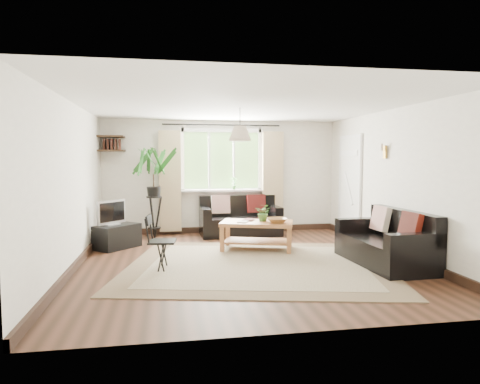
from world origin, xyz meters
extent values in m
plane|color=black|center=(0.00, 0.00, 0.00)|extent=(5.50, 5.50, 0.00)
plane|color=white|center=(0.00, 0.00, 2.40)|extent=(5.50, 5.50, 0.00)
cube|color=white|center=(0.00, 2.75, 1.20)|extent=(5.00, 0.02, 2.40)
cube|color=white|center=(0.00, -2.75, 1.20)|extent=(5.00, 0.02, 2.40)
cube|color=white|center=(-2.50, 0.00, 1.20)|extent=(0.02, 5.50, 2.40)
cube|color=white|center=(2.50, 0.00, 1.20)|extent=(0.02, 5.50, 2.40)
cube|color=#BEB093|center=(0.15, -0.25, 0.01)|extent=(4.39, 3.97, 0.02)
cube|color=silver|center=(2.47, 1.70, 1.00)|extent=(0.06, 0.96, 2.06)
imported|color=#3C692A|center=(0.49, 0.81, 0.65)|extent=(0.36, 0.35, 0.30)
imported|color=olive|center=(0.67, 0.58, 0.54)|extent=(0.36, 0.36, 0.08)
imported|color=white|center=(0.03, 0.78, 0.51)|extent=(0.23, 0.26, 0.02)
imported|color=#5D2A25|center=(0.17, 0.99, 0.51)|extent=(0.27, 0.29, 0.02)
cube|color=black|center=(-2.05, 1.37, 0.21)|extent=(0.85, 0.87, 0.42)
imported|color=#2D6023|center=(0.25, 2.63, 1.06)|extent=(0.14, 0.10, 0.27)
camera|label=1|loc=(-1.17, -6.40, 1.59)|focal=32.00mm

